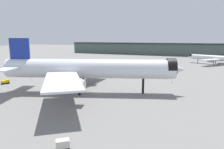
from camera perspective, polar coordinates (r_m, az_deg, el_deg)
name	(u,v)px	position (r m, az deg, el deg)	size (l,w,h in m)	color
ground	(98,92)	(76.88, -3.79, -4.92)	(900.00, 900.00, 0.00)	slate
airliner_near_gate	(88,69)	(75.11, -6.58, 1.51)	(67.57, 60.11, 19.88)	silver
airliner_far_taxiway	(213,58)	(175.18, 26.21, 4.15)	(38.06, 34.09, 11.18)	silver
terminal_building	(157,49)	(252.26, 12.48, 6.98)	(219.52, 24.26, 21.32)	#475651
service_truck_front	(77,71)	(116.06, -9.72, 0.87)	(5.26, 5.71, 3.00)	black
baggage_tug_wing	(5,82)	(101.74, -27.44, -1.78)	(2.86, 3.57, 1.85)	black
baggage_cart_trailing	(63,144)	(40.17, -13.52, -18.28)	(2.88, 2.81, 1.82)	black
traffic_cone_near_nose	(172,82)	(97.37, 16.23, -1.89)	(0.58, 0.58, 0.72)	#F2600C
traffic_cone_wingtip	(31,78)	(108.62, -21.66, -1.02)	(0.48, 0.48, 0.60)	#F2600C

